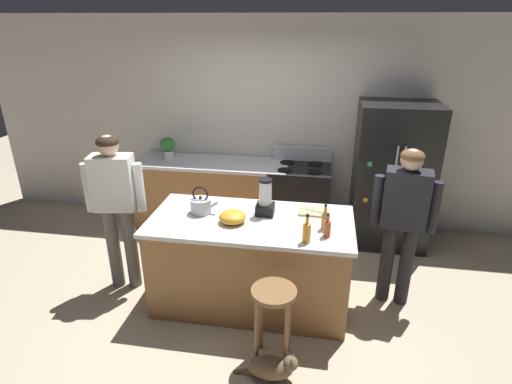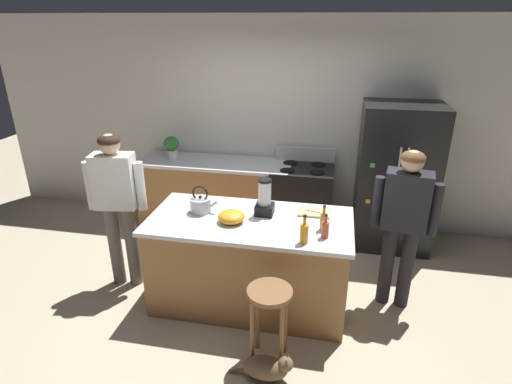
# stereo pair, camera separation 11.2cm
# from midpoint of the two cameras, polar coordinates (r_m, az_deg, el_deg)

# --- Properties ---
(ground_plane) EXTENTS (14.00, 14.00, 0.00)m
(ground_plane) POSITION_cam_midpoint_polar(r_m,az_deg,el_deg) (4.32, -0.03, -14.74)
(ground_plane) COLOR beige
(back_wall) EXTENTS (8.00, 0.10, 2.70)m
(back_wall) POSITION_cam_midpoint_polar(r_m,az_deg,el_deg) (5.50, 3.97, 9.29)
(back_wall) COLOR silver
(back_wall) RESTS_ON ground_plane
(kitchen_island) EXTENTS (1.89, 0.92, 0.92)m
(kitchen_island) POSITION_cam_midpoint_polar(r_m,az_deg,el_deg) (4.06, -0.03, -9.57)
(kitchen_island) COLOR #9E6B3D
(kitchen_island) RESTS_ON ground_plane
(back_counter_run) EXTENTS (2.00, 0.64, 0.92)m
(back_counter_run) POSITION_cam_midpoint_polar(r_m,az_deg,el_deg) (5.57, -5.01, -0.25)
(back_counter_run) COLOR #9E6B3D
(back_counter_run) RESTS_ON ground_plane
(refrigerator) EXTENTS (0.90, 0.73, 1.76)m
(refrigerator) POSITION_cam_midpoint_polar(r_m,az_deg,el_deg) (5.23, 19.33, 1.89)
(refrigerator) COLOR black
(refrigerator) RESTS_ON ground_plane
(stove_range) EXTENTS (0.76, 0.65, 1.10)m
(stove_range) POSITION_cam_midpoint_polar(r_m,az_deg,el_deg) (5.35, 6.92, -1.19)
(stove_range) COLOR black
(stove_range) RESTS_ON ground_plane
(person_by_island_left) EXTENTS (0.60, 0.28, 1.65)m
(person_by_island_left) POSITION_cam_midpoint_polar(r_m,az_deg,el_deg) (4.29, -17.98, -0.72)
(person_by_island_left) COLOR #66605B
(person_by_island_left) RESTS_ON ground_plane
(person_by_sink_right) EXTENTS (0.60, 0.28, 1.59)m
(person_by_sink_right) POSITION_cam_midpoint_polar(r_m,az_deg,el_deg) (4.05, 20.55, -3.13)
(person_by_sink_right) COLOR #26262B
(person_by_sink_right) RESTS_ON ground_plane
(bar_stool) EXTENTS (0.36, 0.36, 0.70)m
(bar_stool) POSITION_cam_midpoint_polar(r_m,az_deg,el_deg) (3.37, 2.86, -15.59)
(bar_stool) COLOR brown
(bar_stool) RESTS_ON ground_plane
(cat) EXTENTS (0.52, 0.18, 0.26)m
(cat) POSITION_cam_midpoint_polar(r_m,az_deg,el_deg) (3.52, 2.56, -23.07)
(cat) COLOR brown
(cat) RESTS_ON ground_plane
(potted_plant) EXTENTS (0.20, 0.20, 0.30)m
(potted_plant) POSITION_cam_midpoint_polar(r_m,az_deg,el_deg) (5.54, -11.03, 6.24)
(potted_plant) COLOR silver
(potted_plant) RESTS_ON back_counter_run
(blender_appliance) EXTENTS (0.17, 0.17, 0.35)m
(blender_appliance) POSITION_cam_midpoint_polar(r_m,az_deg,el_deg) (3.87, 2.04, -1.07)
(blender_appliance) COLOR black
(blender_appliance) RESTS_ON kitchen_island
(bottle_cooking_sauce) EXTENTS (0.06, 0.06, 0.22)m
(bottle_cooking_sauce) POSITION_cam_midpoint_polar(r_m,az_deg,el_deg) (3.55, 10.43, -5.08)
(bottle_cooking_sauce) COLOR #B24C26
(bottle_cooking_sauce) RESTS_ON kitchen_island
(bottle_vinegar) EXTENTS (0.06, 0.06, 0.24)m
(bottle_vinegar) POSITION_cam_midpoint_polar(r_m,az_deg,el_deg) (3.66, 10.16, -3.98)
(bottle_vinegar) COLOR olive
(bottle_vinegar) RESTS_ON kitchen_island
(bottle_soda) EXTENTS (0.07, 0.07, 0.26)m
(bottle_soda) POSITION_cam_midpoint_polar(r_m,az_deg,el_deg) (3.43, 7.60, -5.61)
(bottle_soda) COLOR orange
(bottle_soda) RESTS_ON kitchen_island
(bottle_wine) EXTENTS (0.08, 0.08, 0.32)m
(bottle_wine) POSITION_cam_midpoint_polar(r_m,az_deg,el_deg) (4.05, 2.33, -0.44)
(bottle_wine) COLOR #471923
(bottle_wine) RESTS_ON kitchen_island
(mixing_bowl) EXTENTS (0.25, 0.25, 0.11)m
(mixing_bowl) POSITION_cam_midpoint_polar(r_m,az_deg,el_deg) (3.76, -2.57, -3.42)
(mixing_bowl) COLOR orange
(mixing_bowl) RESTS_ON kitchen_island
(tea_kettle) EXTENTS (0.28, 0.20, 0.27)m
(tea_kettle) POSITION_cam_midpoint_polar(r_m,az_deg,el_deg) (3.97, -6.84, -1.70)
(tea_kettle) COLOR #B7BABF
(tea_kettle) RESTS_ON kitchen_island
(cutting_board) EXTENTS (0.30, 0.20, 0.02)m
(cutting_board) POSITION_cam_midpoint_polar(r_m,az_deg,el_deg) (3.98, 8.84, -2.83)
(cutting_board) COLOR tan
(cutting_board) RESTS_ON kitchen_island
(chef_knife) EXTENTS (0.22, 0.09, 0.01)m
(chef_knife) POSITION_cam_midpoint_polar(r_m,az_deg,el_deg) (3.98, 9.14, -2.69)
(chef_knife) COLOR #B7BABF
(chef_knife) RESTS_ON cutting_board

